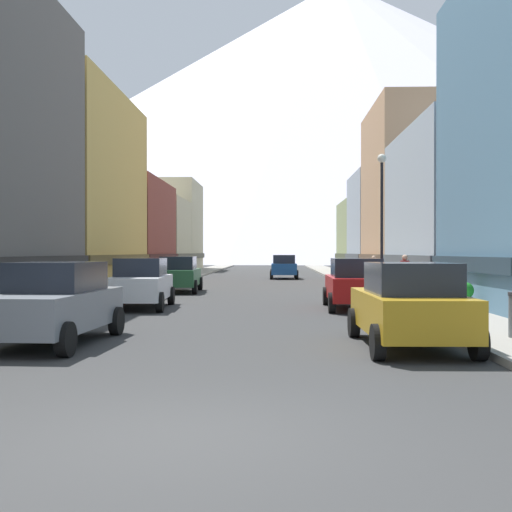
# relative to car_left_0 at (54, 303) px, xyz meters

# --- Properties ---
(ground_plane) EXTENTS (400.00, 400.00, 0.00)m
(ground_plane) POSITION_rel_car_left_0_xyz_m (3.80, -6.97, -0.90)
(ground_plane) COLOR #343434
(sidewalk_left) EXTENTS (2.50, 100.00, 0.15)m
(sidewalk_left) POSITION_rel_car_left_0_xyz_m (-2.45, 28.03, -0.82)
(sidewalk_left) COLOR gray
(sidewalk_left) RESTS_ON ground
(sidewalk_right) EXTENTS (2.50, 100.00, 0.15)m
(sidewalk_right) POSITION_rel_car_left_0_xyz_m (10.05, 28.03, -0.82)
(sidewalk_right) COLOR gray
(sidewalk_right) RESTS_ON ground
(storefront_left_2) EXTENTS (7.47, 13.56, 10.87)m
(storefront_left_2) POSITION_rel_car_left_0_xyz_m (-7.29, 21.84, 4.36)
(storefront_left_2) COLOR #D8B259
(storefront_left_2) RESTS_ON ground
(storefront_left_3) EXTENTS (6.36, 12.07, 7.39)m
(storefront_left_3) POSITION_rel_car_left_0_xyz_m (-6.73, 34.99, 2.66)
(storefront_left_3) COLOR brown
(storefront_left_3) RESTS_ON ground
(storefront_left_4) EXTENTS (9.44, 9.79, 6.94)m
(storefront_left_4) POSITION_rel_car_left_0_xyz_m (-8.27, 46.31, 2.44)
(storefront_left_4) COLOR beige
(storefront_left_4) RESTS_ON ground
(storefront_left_5) EXTENTS (7.71, 10.20, 9.59)m
(storefront_left_5) POSITION_rel_car_left_0_xyz_m (-7.41, 56.38, 3.73)
(storefront_left_5) COLOR beige
(storefront_left_5) RESTS_ON ground
(storefront_right_2) EXTENTS (8.19, 12.09, 8.17)m
(storefront_right_2) POSITION_rel_car_left_0_xyz_m (15.24, 18.93, 3.04)
(storefront_right_2) COLOR #99A5B2
(storefront_right_2) RESTS_ON ground
(storefront_right_3) EXTENTS (7.19, 10.88, 11.86)m
(storefront_right_3) POSITION_rel_car_left_0_xyz_m (14.74, 30.49, 4.85)
(storefront_right_3) COLOR tan
(storefront_right_3) RESTS_ON ground
(storefront_right_4) EXTENTS (6.70, 9.61, 8.57)m
(storefront_right_4) POSITION_rel_car_left_0_xyz_m (14.50, 41.09, 3.23)
(storefront_right_4) COLOR #99A5B2
(storefront_right_4) RESTS_ON ground
(storefront_right_5) EXTENTS (9.56, 10.34, 7.01)m
(storefront_right_5) POSITION_rel_car_left_0_xyz_m (15.93, 51.08, 2.47)
(storefront_right_5) COLOR #8C9966
(storefront_right_5) RESTS_ON ground
(car_left_0) EXTENTS (2.24, 4.48, 1.78)m
(car_left_0) POSITION_rel_car_left_0_xyz_m (0.00, 0.00, 0.00)
(car_left_0) COLOR slate
(car_left_0) RESTS_ON ground
(car_left_1) EXTENTS (2.25, 4.49, 1.78)m
(car_left_1) POSITION_rel_car_left_0_xyz_m (-0.01, 8.99, 0.00)
(car_left_1) COLOR silver
(car_left_1) RESTS_ON ground
(car_left_2) EXTENTS (2.21, 4.47, 1.78)m
(car_left_2) POSITION_rel_car_left_0_xyz_m (-0.00, 18.09, 0.00)
(car_left_2) COLOR #265933
(car_left_2) RESTS_ON ground
(car_right_0) EXTENTS (2.12, 4.43, 1.78)m
(car_right_0) POSITION_rel_car_left_0_xyz_m (7.60, -0.35, 0.00)
(car_right_0) COLOR #B28419
(car_right_0) RESTS_ON ground
(car_right_1) EXTENTS (2.13, 4.43, 1.78)m
(car_right_1) POSITION_rel_car_left_0_xyz_m (7.60, 8.83, 0.00)
(car_right_1) COLOR #9E1111
(car_right_1) RESTS_ON ground
(car_driving_0) EXTENTS (2.06, 4.40, 1.78)m
(car_driving_0) POSITION_rel_car_left_0_xyz_m (5.40, 34.70, 0.00)
(car_driving_0) COLOR #19478C
(car_driving_0) RESTS_ON ground
(potted_plant_0) EXTENTS (0.52, 0.52, 0.90)m
(potted_plant_0) POSITION_rel_car_left_0_xyz_m (10.80, 6.71, -0.27)
(potted_plant_0) COLOR gray
(potted_plant_0) RESTS_ON sidewalk_right
(potted_plant_2) EXTENTS (0.49, 0.49, 0.87)m
(potted_plant_2) POSITION_rel_car_left_0_xyz_m (-3.20, 10.45, -0.32)
(potted_plant_2) COLOR gray
(potted_plant_2) RESTS_ON sidewalk_left
(pedestrian_0) EXTENTS (0.36, 0.36, 1.74)m
(pedestrian_0) POSITION_rel_car_left_0_xyz_m (10.05, 12.54, 0.06)
(pedestrian_0) COLOR maroon
(pedestrian_0) RESTS_ON sidewalk_right
(pedestrian_1) EXTENTS (0.36, 0.36, 1.66)m
(pedestrian_1) POSITION_rel_car_left_0_xyz_m (10.05, 20.93, 0.01)
(pedestrian_1) COLOR #333338
(pedestrian_1) RESTS_ON sidewalk_right
(streetlamp_right) EXTENTS (0.36, 0.36, 5.86)m
(streetlamp_right) POSITION_rel_car_left_0_xyz_m (9.15, 12.74, 3.09)
(streetlamp_right) COLOR black
(streetlamp_right) RESTS_ON sidewalk_right
(mountain_backdrop) EXTENTS (342.87, 342.87, 112.89)m
(mountain_backdrop) POSITION_rel_car_left_0_xyz_m (30.43, 253.03, 55.55)
(mountain_backdrop) COLOR silver
(mountain_backdrop) RESTS_ON ground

